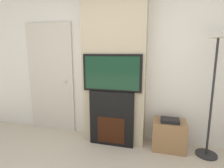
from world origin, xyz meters
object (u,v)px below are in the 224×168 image
Objects in this scene: fireplace at (112,118)px; floor_lamp at (215,72)px; television at (112,73)px; media_stand at (169,134)px.

fireplace is 1.63m from floor_lamp.
fireplace is 0.96× the size of television.
floor_lamp is 1.13m from media_stand.
floor_lamp is at bearing 1.48° from television.
television is at bearing -178.52° from floor_lamp.
media_stand is (0.89, 0.09, -0.94)m from television.
television is 1.43m from floor_lamp.
media_stand is at bearing 174.52° from floor_lamp.
floor_lamp is (1.43, 0.04, 0.05)m from television.
fireplace is 0.92m from media_stand.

